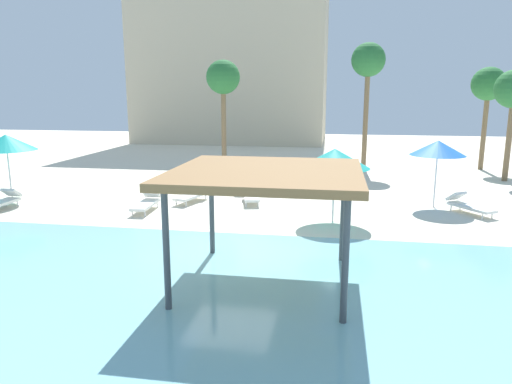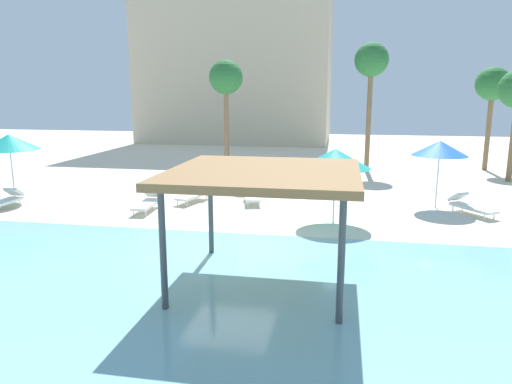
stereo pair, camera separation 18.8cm
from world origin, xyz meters
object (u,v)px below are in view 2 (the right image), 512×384
(shade_pavilion, at_px, (264,177))
(beach_umbrella_teal_1, at_px, (335,158))
(beach_umbrella_teal_3, at_px, (9,142))
(lounge_chair_4, at_px, (247,184))
(lounge_chair_2, at_px, (195,193))
(palm_tree_1, at_px, (493,86))
(lounge_chair_5, at_px, (470,205))
(palm_tree_0, at_px, (226,80))
(lounge_chair_0, at_px, (253,194))
(lounge_chair_3, at_px, (5,200))
(beach_umbrella_blue_0, at_px, (440,148))
(palm_tree_3, at_px, (371,63))
(lounge_chair_6, at_px, (148,202))

(shade_pavilion, distance_m, beach_umbrella_teal_1, 6.01)
(beach_umbrella_teal_3, xyz_separation_m, lounge_chair_4, (9.36, 3.36, -2.10))
(lounge_chair_2, relative_size, palm_tree_1, 0.34)
(shade_pavilion, relative_size, lounge_chair_5, 2.23)
(palm_tree_0, bearing_deg, lounge_chair_0, -68.91)
(lounge_chair_3, bearing_deg, lounge_chair_4, 120.13)
(palm_tree_0, bearing_deg, beach_umbrella_blue_0, -35.52)
(lounge_chair_5, bearing_deg, palm_tree_1, 128.54)
(shade_pavilion, bearing_deg, palm_tree_3, 79.76)
(beach_umbrella_teal_1, relative_size, lounge_chair_3, 1.35)
(palm_tree_3, bearing_deg, beach_umbrella_blue_0, -75.75)
(shade_pavilion, relative_size, lounge_chair_4, 2.22)
(lounge_chair_2, bearing_deg, lounge_chair_4, 159.38)
(lounge_chair_2, distance_m, lounge_chair_3, 7.37)
(lounge_chair_2, relative_size, palm_tree_0, 0.32)
(lounge_chair_5, bearing_deg, beach_umbrella_teal_3, -121.14)
(lounge_chair_6, relative_size, palm_tree_1, 0.33)
(beach_umbrella_teal_1, bearing_deg, lounge_chair_4, 131.58)
(lounge_chair_5, bearing_deg, lounge_chair_0, -127.27)
(beach_umbrella_blue_0, xyz_separation_m, palm_tree_3, (-2.26, 8.90, 3.72))
(beach_umbrella_blue_0, height_order, palm_tree_0, palm_tree_0)
(lounge_chair_5, bearing_deg, beach_umbrella_teal_1, -101.89)
(lounge_chair_3, bearing_deg, lounge_chair_2, 110.99)
(beach_umbrella_blue_0, xyz_separation_m, beach_umbrella_teal_3, (-17.29, -1.75, 0.09))
(beach_umbrella_teal_1, distance_m, lounge_chair_0, 4.60)
(beach_umbrella_blue_0, distance_m, lounge_chair_3, 17.03)
(lounge_chair_2, relative_size, lounge_chair_5, 1.04)
(beach_umbrella_teal_3, distance_m, lounge_chair_6, 6.68)
(lounge_chair_6, distance_m, palm_tree_1, 20.61)
(beach_umbrella_blue_0, relative_size, lounge_chair_0, 1.33)
(lounge_chair_4, bearing_deg, palm_tree_0, -160.12)
(lounge_chair_0, relative_size, lounge_chair_3, 1.04)
(beach_umbrella_blue_0, height_order, beach_umbrella_teal_1, beach_umbrella_blue_0)
(beach_umbrella_teal_1, distance_m, lounge_chair_6, 7.32)
(lounge_chair_2, distance_m, palm_tree_0, 9.40)
(beach_umbrella_teal_3, height_order, palm_tree_0, palm_tree_0)
(beach_umbrella_teal_1, xyz_separation_m, lounge_chair_5, (4.97, 2.00, -1.90))
(lounge_chair_2, relative_size, lounge_chair_3, 1.04)
(lounge_chair_0, relative_size, lounge_chair_6, 1.03)
(shade_pavilion, bearing_deg, beach_umbrella_blue_0, 58.00)
(beach_umbrella_teal_3, height_order, lounge_chair_4, beach_umbrella_teal_3)
(palm_tree_0, relative_size, palm_tree_3, 0.87)
(beach_umbrella_blue_0, height_order, lounge_chair_0, beach_umbrella_blue_0)
(lounge_chair_3, relative_size, palm_tree_1, 0.32)
(beach_umbrella_teal_3, xyz_separation_m, lounge_chair_2, (7.61, 1.04, -2.10))
(palm_tree_1, bearing_deg, beach_umbrella_blue_0, -114.12)
(lounge_chair_6, bearing_deg, palm_tree_1, 125.99)
(beach_umbrella_teal_1, xyz_separation_m, beach_umbrella_teal_3, (-13.36, 1.15, 0.20))
(lounge_chair_2, bearing_deg, lounge_chair_5, 105.34)
(beach_umbrella_teal_3, height_order, lounge_chair_6, beach_umbrella_teal_3)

